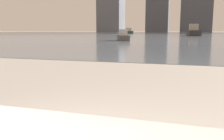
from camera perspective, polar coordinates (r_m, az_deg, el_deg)
name	(u,v)px	position (r m, az deg, el deg)	size (l,w,h in m)	color
harbor_water	(185,34)	(62.02, 16.45, 7.88)	(180.00, 110.00, 0.01)	slate
harbor_boat_0	(123,37)	(22.74, 2.56, 7.65)	(1.78, 2.84, 1.01)	#4C4C51
harbor_boat_1	(129,32)	(68.01, 3.84, 8.76)	(1.74, 4.15, 1.52)	#335647
harbor_boat_5	(193,32)	(43.36, 18.12, 8.34)	(2.32, 5.30, 1.93)	#2D2D33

